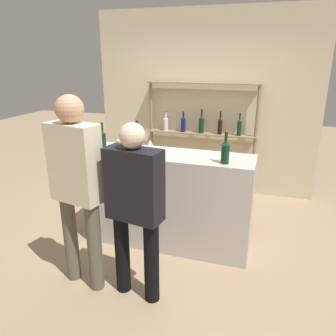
# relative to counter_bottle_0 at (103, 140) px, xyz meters

# --- Properties ---
(ground_plane) EXTENTS (16.00, 16.00, 0.00)m
(ground_plane) POSITION_rel_counter_bottle_0_xyz_m (0.72, 0.12, -1.23)
(ground_plane) COLOR #9E8466
(bar_counter) EXTENTS (1.88, 0.55, 1.10)m
(bar_counter) POSITION_rel_counter_bottle_0_xyz_m (0.72, 0.12, -0.68)
(bar_counter) COLOR #B7B2AD
(bar_counter) RESTS_ON ground_plane
(back_wall) EXTENTS (3.48, 0.12, 2.80)m
(back_wall) POSITION_rel_counter_bottle_0_xyz_m (0.72, 2.00, 0.17)
(back_wall) COLOR beige
(back_wall) RESTS_ON ground_plane
(back_shelf) EXTENTS (1.72, 0.18, 1.74)m
(back_shelf) POSITION_rel_counter_bottle_0_xyz_m (0.71, 1.82, -0.09)
(back_shelf) COLOR #897056
(back_shelf) RESTS_ON ground_plane
(counter_bottle_0) EXTENTS (0.07, 0.07, 0.34)m
(counter_bottle_0) POSITION_rel_counter_bottle_0_xyz_m (0.00, 0.00, 0.00)
(counter_bottle_0) COLOR black
(counter_bottle_0) RESTS_ON bar_counter
(counter_bottle_1) EXTENTS (0.07, 0.07, 0.32)m
(counter_bottle_1) POSITION_rel_counter_bottle_0_xyz_m (0.31, 0.24, -0.00)
(counter_bottle_1) COLOR black
(counter_bottle_1) RESTS_ON bar_counter
(counter_bottle_2) EXTENTS (0.08, 0.08, 0.32)m
(counter_bottle_2) POSITION_rel_counter_bottle_0_xyz_m (1.36, -0.02, -0.01)
(counter_bottle_2) COLOR black
(counter_bottle_2) RESTS_ON bar_counter
(wine_glass) EXTENTS (0.07, 0.07, 0.16)m
(wine_glass) POSITION_rel_counter_bottle_0_xyz_m (0.54, 0.06, -0.01)
(wine_glass) COLOR silver
(wine_glass) RESTS_ON bar_counter
(cork_jar) EXTENTS (0.13, 0.13, 0.15)m
(cork_jar) POSITION_rel_counter_bottle_0_xyz_m (0.24, 0.01, -0.05)
(cork_jar) COLOR silver
(cork_jar) RESTS_ON bar_counter
(customer_center) EXTENTS (0.51, 0.28, 1.62)m
(customer_center) POSITION_rel_counter_bottle_0_xyz_m (0.73, -0.83, -0.29)
(customer_center) COLOR black
(customer_center) RESTS_ON ground_plane
(customer_left) EXTENTS (0.50, 0.30, 1.82)m
(customer_left) POSITION_rel_counter_bottle_0_xyz_m (0.18, -0.83, -0.15)
(customer_left) COLOR #575347
(customer_left) RESTS_ON ground_plane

